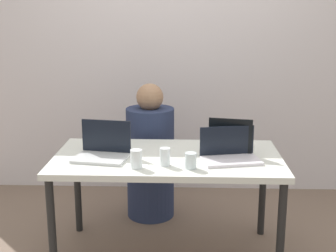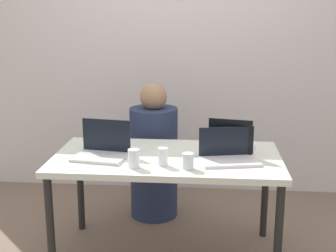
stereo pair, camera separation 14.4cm
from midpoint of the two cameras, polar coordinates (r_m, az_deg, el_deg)
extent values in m
cube|color=silver|center=(4.25, -0.33, 8.07)|extent=(4.50, 0.10, 2.41)
cube|color=silver|center=(3.06, -1.41, -4.00)|extent=(1.48, 0.79, 0.04)
cylinder|color=black|center=(3.00, -15.34, -12.25)|extent=(0.05, 0.05, 0.68)
cylinder|color=black|center=(2.92, 12.18, -12.87)|extent=(0.05, 0.05, 0.68)
cylinder|color=black|center=(3.61, -12.10, -7.51)|extent=(0.05, 0.05, 0.68)
cylinder|color=black|center=(3.54, 10.30, -7.87)|extent=(0.05, 0.05, 0.68)
cylinder|color=#242D4C|center=(3.77, -3.25, -4.52)|extent=(0.44, 0.44, 0.89)
sphere|color=#997051|center=(3.64, -3.37, 3.53)|extent=(0.21, 0.21, 0.21)
cube|color=silver|center=(3.01, -9.57, -3.92)|extent=(0.36, 0.28, 0.02)
cube|color=black|center=(3.09, -8.86, -1.22)|extent=(0.33, 0.06, 0.21)
sphere|color=white|center=(3.10, -8.77, -1.15)|extent=(0.04, 0.04, 0.04)
cube|color=silver|center=(2.94, 6.33, -4.24)|extent=(0.39, 0.27, 0.02)
cube|color=black|center=(3.01, 5.83, -1.77)|extent=(0.35, 0.08, 0.19)
sphere|color=white|center=(3.02, 5.77, -1.71)|extent=(0.03, 0.03, 0.03)
cube|color=silver|center=(3.21, 6.51, -2.68)|extent=(0.33, 0.30, 0.02)
cube|color=black|center=(3.06, 6.27, -1.17)|extent=(0.28, 0.07, 0.22)
sphere|color=white|center=(3.04, 6.23, -1.24)|extent=(0.04, 0.04, 0.04)
cylinder|color=silver|center=(2.80, 1.31, -4.26)|extent=(0.07, 0.07, 0.10)
cylinder|color=silver|center=(2.81, 1.31, -4.69)|extent=(0.06, 0.06, 0.05)
cylinder|color=white|center=(2.85, -1.83, -3.78)|extent=(0.06, 0.06, 0.11)
cylinder|color=silver|center=(2.86, -1.82, -4.25)|extent=(0.06, 0.06, 0.06)
cylinder|color=white|center=(2.82, -5.36, -4.03)|extent=(0.07, 0.07, 0.11)
cylinder|color=silver|center=(2.82, -5.35, -4.52)|extent=(0.06, 0.06, 0.06)
camera|label=1|loc=(0.07, -91.34, -0.33)|focal=50.00mm
camera|label=2|loc=(0.07, 88.66, 0.33)|focal=50.00mm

